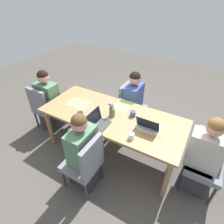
{
  "coord_description": "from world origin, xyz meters",
  "views": [
    {
      "loc": [
        1.08,
        -1.89,
        2.38
      ],
      "look_at": [
        0.0,
        0.0,
        0.81
      ],
      "focal_mm": 28.91,
      "sensor_mm": 36.0,
      "label": 1
    }
  ],
  "objects_px": {
    "dining_table": "(112,119)",
    "chair_near_left_far": "(86,162)",
    "chair_head_right_left_mid": "(206,159)",
    "person_head_left_right_near": "(49,104)",
    "laptop_head_right_left_mid": "(148,126)",
    "laptop_near_left_far": "(98,123)",
    "person_head_right_left_mid": "(201,160)",
    "person_near_left_far": "(84,155)",
    "coffee_mug_near_left": "(80,115)",
    "coffee_mug_near_right": "(133,114)",
    "coffee_mug_centre_left": "(131,136)",
    "person_far_left_near": "(133,106)",
    "chair_far_left_near": "(130,104)",
    "flower_vase": "(112,110)",
    "chair_head_left_right_near": "(44,106)"
  },
  "relations": [
    {
      "from": "dining_table",
      "to": "chair_near_left_far",
      "type": "xyz_separation_m",
      "value": [
        0.04,
        -0.76,
        -0.18
      ]
    },
    {
      "from": "chair_head_right_left_mid",
      "to": "person_head_left_right_near",
      "type": "distance_m",
      "value": 2.72
    },
    {
      "from": "laptop_head_right_left_mid",
      "to": "person_head_left_right_near",
      "type": "bearing_deg",
      "value": 179.95
    },
    {
      "from": "chair_near_left_far",
      "to": "laptop_near_left_far",
      "type": "xyz_separation_m",
      "value": [
        -0.08,
        0.44,
        0.3
      ]
    },
    {
      "from": "person_head_right_left_mid",
      "to": "person_near_left_far",
      "type": "relative_size",
      "value": 1.0
    },
    {
      "from": "person_head_right_left_mid",
      "to": "coffee_mug_near_left",
      "type": "relative_size",
      "value": 13.92
    },
    {
      "from": "coffee_mug_near_right",
      "to": "coffee_mug_centre_left",
      "type": "distance_m",
      "value": 0.48
    },
    {
      "from": "person_far_left_near",
      "to": "person_head_left_right_near",
      "type": "distance_m",
      "value": 1.56
    },
    {
      "from": "laptop_near_left_far",
      "to": "coffee_mug_centre_left",
      "type": "height_order",
      "value": "laptop_near_left_far"
    },
    {
      "from": "chair_far_left_near",
      "to": "chair_near_left_far",
      "type": "distance_m",
      "value": 1.51
    },
    {
      "from": "chair_head_right_left_mid",
      "to": "flower_vase",
      "type": "distance_m",
      "value": 1.43
    },
    {
      "from": "person_near_left_far",
      "to": "laptop_near_left_far",
      "type": "xyz_separation_m",
      "value": [
        -0.01,
        0.38,
        0.27
      ]
    },
    {
      "from": "person_head_left_right_near",
      "to": "coffee_mug_near_left",
      "type": "distance_m",
      "value": 1.03
    },
    {
      "from": "person_near_left_far",
      "to": "laptop_head_right_left_mid",
      "type": "height_order",
      "value": "person_near_left_far"
    },
    {
      "from": "chair_near_left_far",
      "to": "chair_head_left_right_near",
      "type": "height_order",
      "value": "same"
    },
    {
      "from": "person_near_left_far",
      "to": "flower_vase",
      "type": "height_order",
      "value": "person_near_left_far"
    },
    {
      "from": "chair_far_left_near",
      "to": "person_head_left_right_near",
      "type": "bearing_deg",
      "value": -149.22
    },
    {
      "from": "person_head_left_right_near",
      "to": "laptop_near_left_far",
      "type": "distance_m",
      "value": 1.35
    },
    {
      "from": "chair_head_right_left_mid",
      "to": "coffee_mug_centre_left",
      "type": "relative_size",
      "value": 10.99
    },
    {
      "from": "chair_far_left_near",
      "to": "coffee_mug_near_left",
      "type": "bearing_deg",
      "value": -108.29
    },
    {
      "from": "chair_head_right_left_mid",
      "to": "laptop_near_left_far",
      "type": "height_order",
      "value": "laptop_near_left_far"
    },
    {
      "from": "person_head_left_right_near",
      "to": "laptop_head_right_left_mid",
      "type": "relative_size",
      "value": 3.73
    },
    {
      "from": "chair_head_left_right_near",
      "to": "person_head_left_right_near",
      "type": "xyz_separation_m",
      "value": [
        0.06,
        0.07,
        0.03
      ]
    },
    {
      "from": "person_near_left_far",
      "to": "person_head_left_right_near",
      "type": "xyz_separation_m",
      "value": [
        -1.3,
        0.67,
        0.0
      ]
    },
    {
      "from": "chair_head_left_right_near",
      "to": "chair_head_right_left_mid",
      "type": "bearing_deg",
      "value": 3.39
    },
    {
      "from": "laptop_near_left_far",
      "to": "laptop_head_right_left_mid",
      "type": "bearing_deg",
      "value": 25.02
    },
    {
      "from": "chair_near_left_far",
      "to": "laptop_near_left_far",
      "type": "distance_m",
      "value": 0.54
    },
    {
      "from": "chair_near_left_far",
      "to": "laptop_head_right_left_mid",
      "type": "height_order",
      "value": "laptop_head_right_left_mid"
    },
    {
      "from": "dining_table",
      "to": "laptop_head_right_left_mid",
      "type": "relative_size",
      "value": 6.83
    },
    {
      "from": "coffee_mug_centre_left",
      "to": "person_head_right_left_mid",
      "type": "bearing_deg",
      "value": 19.82
    },
    {
      "from": "person_near_left_far",
      "to": "coffee_mug_near_left",
      "type": "xyz_separation_m",
      "value": [
        -0.34,
        0.41,
        0.27
      ]
    },
    {
      "from": "dining_table",
      "to": "chair_head_left_right_near",
      "type": "height_order",
      "value": "chair_head_left_right_near"
    },
    {
      "from": "chair_near_left_far",
      "to": "laptop_head_right_left_mid",
      "type": "xyz_separation_m",
      "value": [
        0.54,
        0.73,
        0.3
      ]
    },
    {
      "from": "chair_far_left_near",
      "to": "person_head_left_right_near",
      "type": "height_order",
      "value": "person_head_left_right_near"
    },
    {
      "from": "laptop_near_left_far",
      "to": "coffee_mug_near_right",
      "type": "relative_size",
      "value": 3.72
    },
    {
      "from": "person_near_left_far",
      "to": "laptop_head_right_left_mid",
      "type": "relative_size",
      "value": 3.73
    },
    {
      "from": "coffee_mug_centre_left",
      "to": "chair_near_left_far",
      "type": "bearing_deg",
      "value": -134.31
    },
    {
      "from": "dining_table",
      "to": "laptop_near_left_far",
      "type": "height_order",
      "value": "laptop_near_left_far"
    },
    {
      "from": "person_far_left_near",
      "to": "chair_head_left_right_near",
      "type": "bearing_deg",
      "value": -151.18
    },
    {
      "from": "person_far_left_near",
      "to": "coffee_mug_centre_left",
      "type": "bearing_deg",
      "value": -67.37
    },
    {
      "from": "person_near_left_far",
      "to": "chair_head_left_right_near",
      "type": "distance_m",
      "value": 1.49
    },
    {
      "from": "chair_far_left_near",
      "to": "laptop_head_right_left_mid",
      "type": "xyz_separation_m",
      "value": [
        0.61,
        -0.78,
        0.3
      ]
    },
    {
      "from": "person_far_left_near",
      "to": "person_head_right_left_mid",
      "type": "height_order",
      "value": "same"
    },
    {
      "from": "person_near_left_far",
      "to": "laptop_head_right_left_mid",
      "type": "distance_m",
      "value": 0.95
    },
    {
      "from": "chair_head_left_right_near",
      "to": "coffee_mug_near_right",
      "type": "bearing_deg",
      "value": 7.57
    },
    {
      "from": "chair_far_left_near",
      "to": "person_near_left_far",
      "type": "bearing_deg",
      "value": -90.17
    },
    {
      "from": "chair_near_left_far",
      "to": "person_head_left_right_near",
      "type": "bearing_deg",
      "value": 152.01
    },
    {
      "from": "person_head_right_left_mid",
      "to": "laptop_near_left_far",
      "type": "distance_m",
      "value": 1.43
    },
    {
      "from": "chair_head_right_left_mid",
      "to": "person_near_left_far",
      "type": "xyz_separation_m",
      "value": [
        -1.42,
        -0.76,
        0.03
      ]
    },
    {
      "from": "dining_table",
      "to": "chair_head_left_right_near",
      "type": "distance_m",
      "value": 1.41
    }
  ]
}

